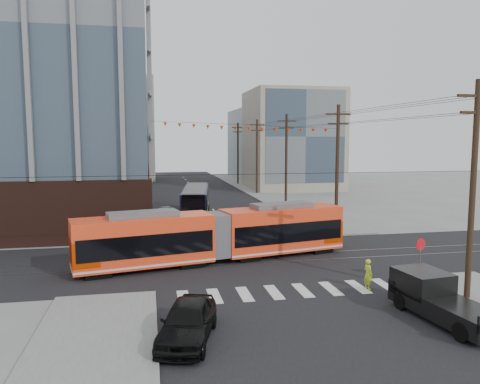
% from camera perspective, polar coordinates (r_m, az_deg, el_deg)
% --- Properties ---
extents(ground, '(160.00, 160.00, 0.00)m').
position_cam_1_polar(ground, '(28.48, 4.14, -10.12)').
color(ground, slate).
extents(bg_bldg_nw_near, '(18.00, 16.00, 18.00)m').
position_cam_1_polar(bg_bldg_nw_near, '(78.94, -18.31, 6.78)').
color(bg_bldg_nw_near, '#8C99A5').
rests_on(bg_bldg_nw_near, ground).
extents(bg_bldg_ne_near, '(14.00, 14.00, 16.00)m').
position_cam_1_polar(bg_bldg_ne_near, '(77.86, 6.32, 6.34)').
color(bg_bldg_ne_near, gray).
rests_on(bg_bldg_ne_near, ground).
extents(bg_bldg_nw_far, '(16.00, 18.00, 20.00)m').
position_cam_1_polar(bg_bldg_nw_far, '(98.58, -15.13, 7.34)').
color(bg_bldg_nw_far, gray).
rests_on(bg_bldg_nw_far, ground).
extents(bg_bldg_ne_far, '(16.00, 16.00, 14.00)m').
position_cam_1_polar(bg_bldg_ne_far, '(97.64, 3.93, 5.79)').
color(bg_bldg_ne_far, '#8C99A5').
rests_on(bg_bldg_ne_far, ground).
extents(utility_pole_near, '(0.30, 0.30, 11.00)m').
position_cam_1_polar(utility_pole_near, '(25.82, 26.49, -0.04)').
color(utility_pole_near, black).
rests_on(utility_pole_near, ground).
extents(utility_pole_far, '(0.30, 0.30, 11.00)m').
position_cam_1_polar(utility_pole_far, '(83.85, -0.25, 4.67)').
color(utility_pole_far, black).
rests_on(utility_pole_far, ground).
extents(streetcar, '(18.46, 6.46, 3.53)m').
position_cam_1_polar(streetcar, '(31.15, -2.84, -5.31)').
color(streetcar, '#FF421C').
rests_on(streetcar, ground).
extents(city_bus, '(4.04, 11.75, 3.26)m').
position_cam_1_polar(city_bus, '(48.41, -5.42, -1.27)').
color(city_bus, black).
rests_on(city_bus, ground).
extents(pickup_truck, '(2.72, 5.84, 1.91)m').
position_cam_1_polar(pickup_truck, '(23.22, 23.84, -12.07)').
color(pickup_truck, black).
rests_on(pickup_truck, ground).
extents(black_sedan, '(3.20, 5.17, 1.64)m').
position_cam_1_polar(black_sedan, '(19.65, -6.41, -15.37)').
color(black_sedan, black).
rests_on(black_sedan, ground).
extents(parked_car_silver, '(2.27, 4.64, 1.47)m').
position_cam_1_polar(parked_car_silver, '(40.37, -7.90, -4.14)').
color(parked_car_silver, '#8F9498').
rests_on(parked_car_silver, ground).
extents(parked_car_white, '(2.59, 4.75, 1.30)m').
position_cam_1_polar(parked_car_white, '(47.45, -9.27, -2.67)').
color(parked_car_white, silver).
rests_on(parked_car_white, ground).
extents(parked_car_grey, '(3.11, 5.01, 1.29)m').
position_cam_1_polar(parked_car_grey, '(48.78, -9.13, -2.43)').
color(parked_car_grey, slate).
rests_on(parked_car_grey, ground).
extents(pedestrian, '(0.52, 0.68, 1.67)m').
position_cam_1_polar(pedestrian, '(26.63, 15.35, -9.64)').
color(pedestrian, '#BADD2B').
rests_on(pedestrian, ground).
extents(stop_sign, '(0.91, 0.91, 2.41)m').
position_cam_1_polar(stop_sign, '(28.56, 21.09, -7.99)').
color(stop_sign, red).
rests_on(stop_sign, ground).
extents(jersey_barrier, '(2.28, 4.17, 0.82)m').
position_cam_1_polar(jersey_barrier, '(43.82, 9.88, -3.76)').
color(jersey_barrier, slate).
rests_on(jersey_barrier, ground).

